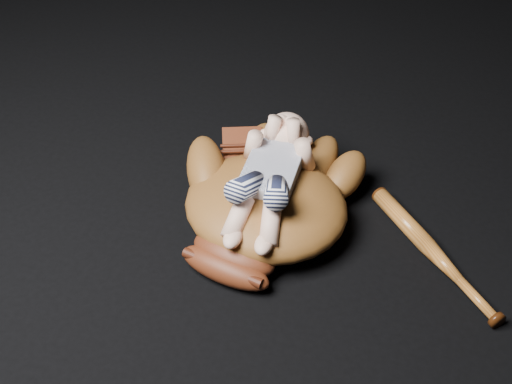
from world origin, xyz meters
TOP-DOWN VIEW (x-y plane):
  - baseball_glove at (-0.17, 0.10)m, footprint 0.54×0.58m
  - newborn_baby at (-0.17, 0.11)m, footprint 0.18×0.39m
  - baseball_bat at (0.19, 0.10)m, footprint 0.29×0.33m

SIDE VIEW (x-z plane):
  - baseball_bat at x=0.19m, z-range 0.00..0.04m
  - baseball_glove at x=-0.17m, z-range 0.00..0.15m
  - newborn_baby at x=-0.17m, z-range 0.06..0.21m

